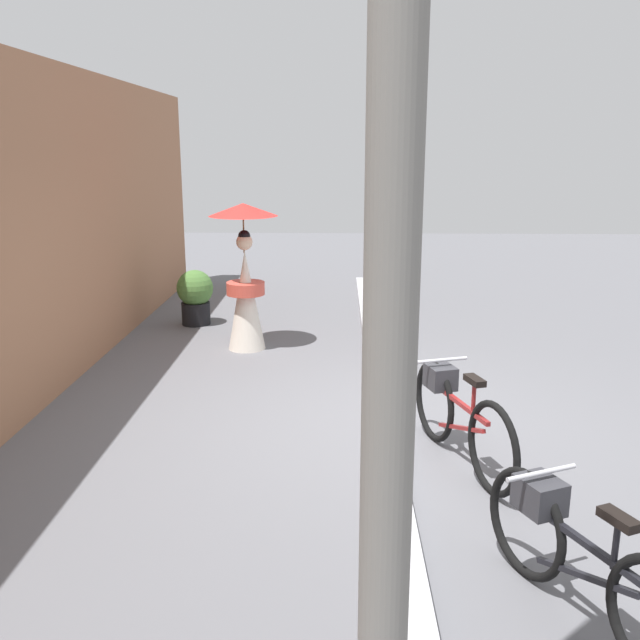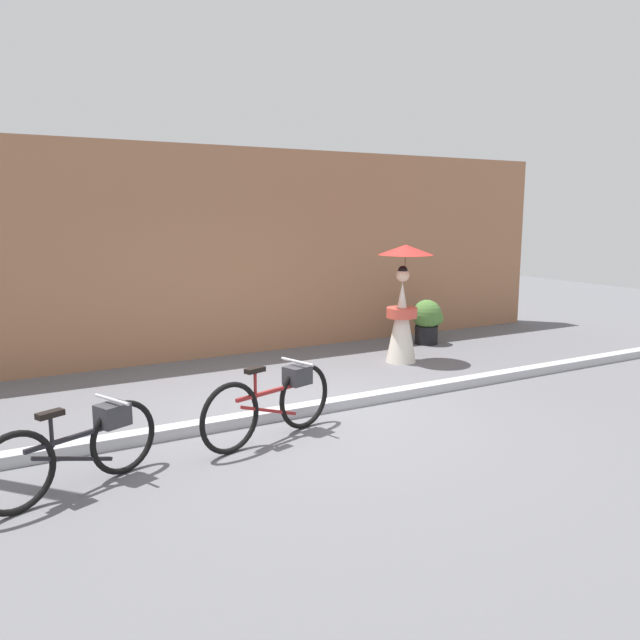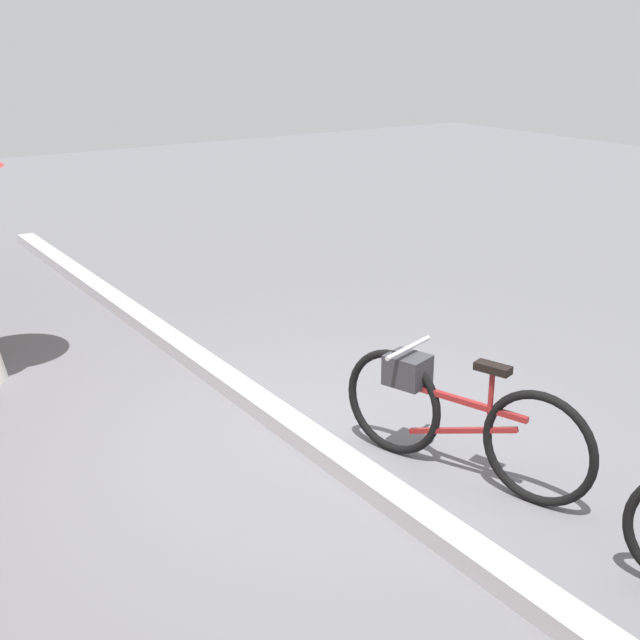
{
  "view_description": "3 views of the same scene",
  "coord_description": "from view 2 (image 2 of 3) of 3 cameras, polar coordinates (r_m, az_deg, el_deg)",
  "views": [
    {
      "loc": [
        -6.08,
        0.43,
        2.56
      ],
      "look_at": [
        0.17,
        0.6,
        0.99
      ],
      "focal_mm": 38.75,
      "sensor_mm": 36.0,
      "label": 1
    },
    {
      "loc": [
        -3.38,
        -6.36,
        2.36
      ],
      "look_at": [
        0.3,
        0.26,
        1.07
      ],
      "focal_mm": 35.24,
      "sensor_mm": 36.0,
      "label": 2
    },
    {
      "loc": [
        -4.21,
        2.79,
        2.71
      ],
      "look_at": [
        -0.2,
        0.1,
        1.02
      ],
      "focal_mm": 46.96,
      "sensor_mm": 36.0,
      "label": 3
    }
  ],
  "objects": [
    {
      "name": "ground_plane",
      "position": [
        7.58,
        -1.04,
        -8.48
      ],
      "size": [
        30.0,
        30.0,
        0.0
      ],
      "primitive_type": "plane",
      "color": "slate"
    },
    {
      "name": "building_wall",
      "position": [
        10.53,
        -10.34,
        6.0
      ],
      "size": [
        14.0,
        0.4,
        3.43
      ],
      "primitive_type": "cube",
      "color": "#9E6B4C",
      "rests_on": "ground_plane"
    },
    {
      "name": "sidewalk_curb",
      "position": [
        7.56,
        -1.04,
        -8.05
      ],
      "size": [
        14.0,
        0.2,
        0.12
      ],
      "primitive_type": "cube",
      "color": "#B2B2B7",
      "rests_on": "ground_plane"
    },
    {
      "name": "bicycle_near_officer",
      "position": [
        6.67,
        -4.23,
        -7.3
      ],
      "size": [
        1.7,
        0.65,
        0.82
      ],
      "color": "black",
      "rests_on": "ground_plane"
    },
    {
      "name": "bicycle_far_side",
      "position": [
        5.86,
        -20.95,
        -10.61
      ],
      "size": [
        1.57,
        0.75,
        0.77
      ],
      "color": "black",
      "rests_on": "ground_plane"
    },
    {
      "name": "person_with_parasol",
      "position": [
        10.05,
        7.52,
        1.68
      ],
      "size": [
        0.87,
        0.87,
        1.88
      ],
      "color": "silver",
      "rests_on": "ground_plane"
    },
    {
      "name": "potted_plant_by_door",
      "position": [
        11.6,
        9.75,
        0.02
      ],
      "size": [
        0.55,
        0.53,
        0.81
      ],
      "color": "black",
      "rests_on": "ground_plane"
    }
  ]
}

